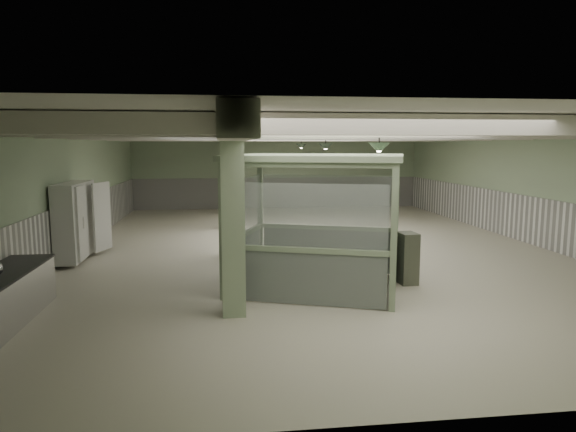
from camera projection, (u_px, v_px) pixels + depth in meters
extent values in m
plane|color=beige|center=(312.00, 247.00, 15.70)|extent=(20.00, 20.00, 0.00)
cube|color=silver|center=(313.00, 128.00, 15.21)|extent=(14.00, 20.00, 0.02)
cube|color=#8EA281|center=(277.00, 172.00, 25.28)|extent=(14.00, 0.02, 3.60)
cube|color=#8EA281|center=(469.00, 266.00, 5.63)|extent=(14.00, 0.02, 3.60)
cube|color=#8EA281|center=(70.00, 191.00, 14.58)|extent=(0.02, 20.00, 3.60)
cube|color=#8EA281|center=(529.00, 186.00, 16.33)|extent=(0.02, 20.00, 3.60)
cube|color=white|center=(73.00, 228.00, 14.73)|extent=(0.05, 19.90, 1.50)
cube|color=white|center=(526.00, 219.00, 16.47)|extent=(0.05, 19.90, 1.50)
cube|color=white|center=(277.00, 193.00, 25.40)|extent=(13.90, 0.05, 1.50)
cube|color=silver|center=(228.00, 136.00, 14.93)|extent=(0.45, 19.90, 0.40)
cube|color=silver|center=(397.00, 125.00, 7.86)|extent=(13.90, 0.35, 0.32)
cube|color=silver|center=(355.00, 130.00, 10.32)|extent=(13.90, 0.35, 0.32)
cube|color=silver|center=(330.00, 132.00, 12.78)|extent=(13.90, 0.35, 0.32)
cube|color=silver|center=(313.00, 134.00, 15.23)|extent=(13.90, 0.35, 0.32)
cube|color=silver|center=(300.00, 136.00, 17.69)|extent=(13.90, 0.35, 0.32)
cube|color=silver|center=(291.00, 137.00, 20.15)|extent=(13.90, 0.35, 0.32)
cube|color=silver|center=(283.00, 138.00, 22.60)|extent=(13.90, 0.35, 0.32)
cube|color=#A6BE99|center=(233.00, 218.00, 9.25)|extent=(0.42, 0.42, 3.60)
cube|color=#A6BE99|center=(229.00, 193.00, 14.16)|extent=(0.42, 0.42, 3.60)
cube|color=#A6BE99|center=(227.00, 180.00, 19.07)|extent=(0.42, 0.42, 3.60)
cube|color=#A6BE99|center=(227.00, 174.00, 23.00)|extent=(0.42, 0.42, 3.60)
cone|color=#304031|center=(379.00, 148.00, 10.43)|extent=(0.44, 0.44, 0.22)
cone|color=#304031|center=(326.00, 147.00, 15.84)|extent=(0.44, 0.44, 0.22)
cone|color=#304031|center=(301.00, 146.00, 20.75)|extent=(0.44, 0.44, 0.22)
cube|color=silver|center=(75.00, 223.00, 13.83)|extent=(0.56, 2.22, 2.04)
cube|color=silver|center=(82.00, 226.00, 13.37)|extent=(0.06, 0.83, 1.94)
cube|color=silver|center=(97.00, 220.00, 14.47)|extent=(0.33, 0.81, 1.94)
cube|color=silver|center=(83.00, 226.00, 13.37)|extent=(0.02, 0.05, 0.30)
cube|color=silver|center=(93.00, 220.00, 14.37)|extent=(0.02, 0.05, 0.30)
cube|color=gray|center=(223.00, 232.00, 10.21)|extent=(0.15, 0.15, 2.79)
cube|color=gray|center=(260.00, 214.00, 12.90)|extent=(0.15, 0.15, 2.79)
cube|color=gray|center=(394.00, 239.00, 9.49)|extent=(0.15, 0.15, 2.79)
cube|color=gray|center=(396.00, 218.00, 12.18)|extent=(0.15, 0.15, 2.79)
cube|color=gray|center=(317.00, 157.00, 10.99)|extent=(4.41, 4.08, 0.12)
cube|color=white|center=(305.00, 278.00, 9.96)|extent=(2.98, 1.12, 1.05)
cube|color=silver|center=(305.00, 215.00, 9.79)|extent=(2.98, 1.12, 1.22)
cube|color=white|center=(326.00, 250.00, 12.66)|extent=(2.98, 1.12, 1.05)
cube|color=silver|center=(326.00, 200.00, 12.49)|extent=(2.98, 1.12, 1.22)
cube|color=white|center=(244.00, 258.00, 11.67)|extent=(0.93, 2.46, 1.05)
cube|color=silver|center=(243.00, 205.00, 11.50)|extent=(0.93, 2.46, 1.22)
cube|color=white|center=(394.00, 266.00, 10.95)|extent=(0.93, 2.46, 1.05)
cube|color=silver|center=(396.00, 209.00, 10.78)|extent=(0.93, 2.46, 1.22)
cube|color=#585C4D|center=(407.00, 258.00, 11.57)|extent=(0.41, 0.56, 1.16)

